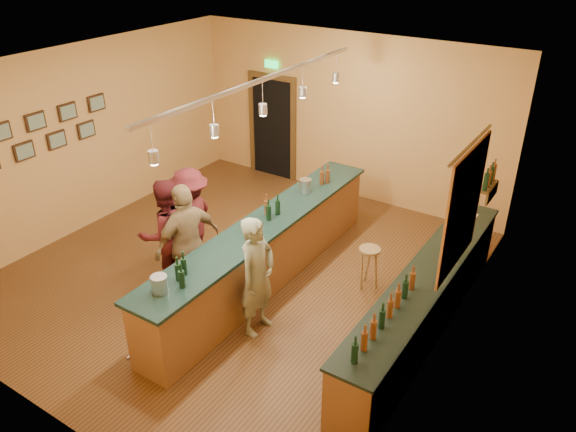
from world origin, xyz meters
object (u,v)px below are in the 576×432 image
Objects in this scene: customer_c at (191,219)px; bar_stool at (369,257)px; bartender at (257,277)px; back_counter at (424,302)px; customer_b at (188,243)px; tasting_bar at (266,248)px; customer_a at (166,234)px.

bar_stool is (2.61, 0.98, -0.32)m from customer_c.
back_counter is at bearing -58.35° from bartender.
customer_b is (-3.15, -1.07, 0.42)m from back_counter.
back_counter is at bearing 4.27° from tasting_bar.
tasting_bar is 1.55m from bar_stool.
bar_stool is at bearing 151.93° from back_counter.
back_counter is 2.44m from tasting_bar.
tasting_bar is at bearing -175.73° from back_counter.
bartender is (-1.88, -1.15, 0.36)m from back_counter.
bartender is 1.01× the size of customer_c.
customer_c is (-0.53, 0.66, -0.07)m from customer_b.
customer_a is 0.95× the size of customer_b.
customer_c reaches higher than tasting_bar.
customer_c is 2.81m from bar_stool.
customer_a reaches higher than tasting_bar.
customer_c reaches higher than bar_stool.
customer_b is at bearing -141.76° from bar_stool.
customer_c is (-0.03, 0.58, -0.02)m from customer_a.
tasting_bar is 2.96× the size of customer_a.
tasting_bar reaches higher than back_counter.
customer_a is 2.60× the size of bar_stool.
customer_b is 1.08× the size of customer_c.
bartender reaches higher than bar_stool.
bar_stool is (0.80, 1.72, -0.33)m from bartender.
customer_b is at bearing -129.19° from tasting_bar.
customer_b reaches higher than bartender.
bar_stool is at bearing 94.86° from customer_c.
customer_a reaches higher than bar_stool.
customer_c is at bearing 67.64° from bartender.
customer_b reaches higher than bar_stool.
customer_b is at bearing 86.13° from bartender.
customer_a is 1.03× the size of customer_c.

